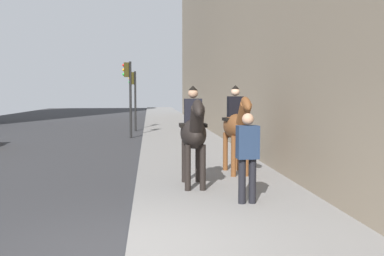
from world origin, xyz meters
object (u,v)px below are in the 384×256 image
at_px(mounted_horse_far, 236,125).
at_px(pedestrian_greeting, 248,152).
at_px(mounted_horse_near, 194,132).
at_px(traffic_light_far_curb, 134,91).
at_px(traffic_light_near_curb, 129,87).

bearing_deg(mounted_horse_far, pedestrian_greeting, -10.49).
bearing_deg(mounted_horse_near, mounted_horse_far, 139.51).
relative_size(mounted_horse_near, traffic_light_far_curb, 0.65).
xyz_separation_m(traffic_light_near_curb, traffic_light_far_curb, (3.96, -0.10, -0.17)).
bearing_deg(pedestrian_greeting, mounted_horse_far, -9.88).
bearing_deg(mounted_horse_near, traffic_light_near_curb, -170.47).
xyz_separation_m(mounted_horse_far, traffic_light_near_curb, (10.43, 3.21, 1.12)).
distance_m(pedestrian_greeting, traffic_light_near_curb, 13.80).
xyz_separation_m(mounted_horse_far, traffic_light_far_curb, (14.39, 3.11, 0.95)).
bearing_deg(pedestrian_greeting, traffic_light_near_curb, 9.50).
bearing_deg(traffic_light_near_curb, pedestrian_greeting, -168.18).
xyz_separation_m(mounted_horse_near, pedestrian_greeting, (-1.55, -0.85, -0.25)).
bearing_deg(mounted_horse_far, traffic_light_near_curb, -165.83).
distance_m(mounted_horse_near, mounted_horse_far, 1.92).
height_order(pedestrian_greeting, traffic_light_near_curb, traffic_light_near_curb).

